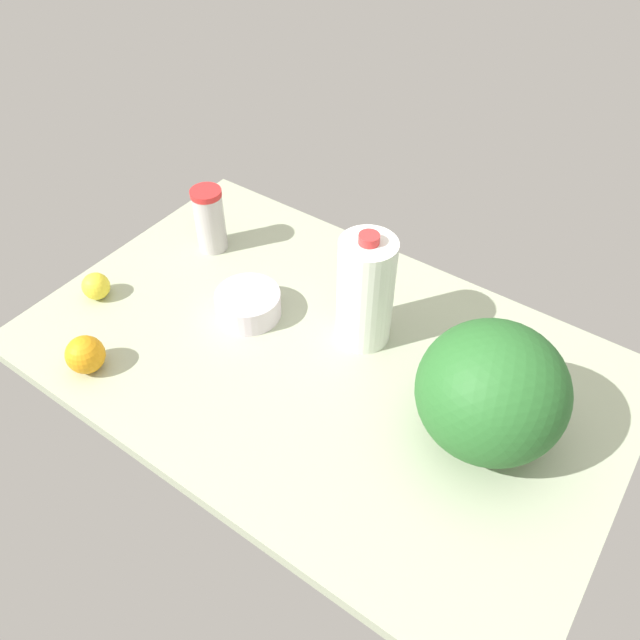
{
  "coord_description": "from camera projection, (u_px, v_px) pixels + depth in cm",
  "views": [
    {
      "loc": [
        49.13,
        -69.24,
        97.81
      ],
      "look_at": [
        0.0,
        0.0,
        13.0
      ],
      "focal_mm": 35.0,
      "sensor_mm": 36.0,
      "label": 1
    }
  ],
  "objects": [
    {
      "name": "watermelon",
      "position": [
        492.0,
        392.0,
        1.05
      ],
      "size": [
        25.85,
        25.85,
        24.14
      ],
      "primitive_type": "ellipsoid",
      "color": "#29682A",
      "rests_on": "countertop"
    },
    {
      "name": "milk_jug",
      "position": [
        365.0,
        291.0,
        1.22
      ],
      "size": [
        11.33,
        11.33,
        26.09
      ],
      "color": "white",
      "rests_on": "countertop"
    },
    {
      "name": "countertop",
      "position": [
        320.0,
        360.0,
        1.28
      ],
      "size": [
        120.0,
        76.0,
        3.0
      ],
      "primitive_type": "cube",
      "color": "#A5AF90",
      "rests_on": "ground"
    },
    {
      "name": "tumbler_cup",
      "position": [
        210.0,
        219.0,
        1.46
      ],
      "size": [
        7.27,
        7.27,
        16.04
      ],
      "color": "beige",
      "rests_on": "countertop"
    },
    {
      "name": "orange_beside_bowl",
      "position": [
        85.0,
        355.0,
        1.22
      ],
      "size": [
        7.66,
        7.66,
        7.66
      ],
      "primitive_type": "sphere",
      "color": "orange",
      "rests_on": "countertop"
    },
    {
      "name": "lemon_near_front",
      "position": [
        96.0,
        286.0,
        1.37
      ],
      "size": [
        6.08,
        6.08,
        6.08
      ],
      "primitive_type": "sphere",
      "color": "yellow",
      "rests_on": "countertop"
    },
    {
      "name": "mixing_bowl",
      "position": [
        248.0,
        304.0,
        1.34
      ],
      "size": [
        14.01,
        14.01,
        5.72
      ],
      "primitive_type": "cylinder",
      "color": "silver",
      "rests_on": "countertop"
    }
  ]
}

